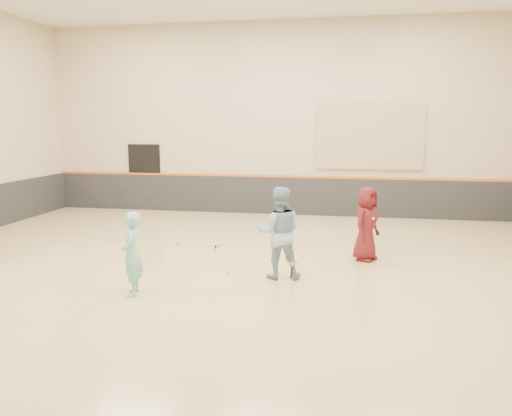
% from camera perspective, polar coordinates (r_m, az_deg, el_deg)
% --- Properties ---
extents(room, '(15.04, 12.04, 6.22)m').
position_cam_1_polar(room, '(10.14, -2.13, -2.20)').
color(room, tan).
rests_on(room, ground).
extents(wainscot_back, '(14.90, 0.04, 1.20)m').
position_cam_1_polar(wainscot_back, '(15.97, 2.51, 1.42)').
color(wainscot_back, '#232326').
rests_on(wainscot_back, floor).
extents(accent_stripe, '(14.90, 0.03, 0.06)m').
position_cam_1_polar(accent_stripe, '(15.88, 2.52, 3.63)').
color(accent_stripe, '#D85914').
rests_on(accent_stripe, wall_back).
extents(acoustic_panel, '(3.20, 0.08, 2.00)m').
position_cam_1_polar(acoustic_panel, '(15.65, 12.86, 8.00)').
color(acoustic_panel, tan).
rests_on(acoustic_panel, wall_back).
extents(doorway, '(1.10, 0.05, 2.20)m').
position_cam_1_polar(doorway, '(17.12, -12.59, 3.44)').
color(doorway, black).
rests_on(doorway, floor).
extents(girl, '(0.49, 0.61, 1.44)m').
position_cam_1_polar(girl, '(8.71, -14.02, -5.11)').
color(girl, '#71C5BC').
rests_on(girl, floor).
extents(instructor, '(0.95, 0.79, 1.74)m').
position_cam_1_polar(instructor, '(9.37, 2.66, -2.84)').
color(instructor, '#7EA0C3').
rests_on(instructor, floor).
extents(young_man, '(0.81, 0.92, 1.57)m').
position_cam_1_polar(young_man, '(10.85, 12.49, -1.78)').
color(young_man, '#5B151A').
rests_on(young_man, floor).
extents(held_racket, '(0.51, 0.51, 0.57)m').
position_cam_1_polar(held_racket, '(9.20, 4.30, -5.57)').
color(held_racket, gold).
rests_on(held_racket, instructor).
extents(spare_racket, '(0.74, 0.74, 0.11)m').
position_cam_1_polar(spare_racket, '(12.05, -4.60, -3.99)').
color(spare_racket, yellow).
rests_on(spare_racket, floor).
extents(ball_under_racket, '(0.07, 0.07, 0.07)m').
position_cam_1_polar(ball_under_racket, '(9.80, -3.29, -7.34)').
color(ball_under_racket, gold).
rests_on(ball_under_racket, floor).
extents(ball_in_hand, '(0.07, 0.07, 0.07)m').
position_cam_1_polar(ball_in_hand, '(10.61, 13.25, -1.17)').
color(ball_in_hand, '#C2D732').
rests_on(ball_in_hand, young_man).
extents(ball_beside_spare, '(0.07, 0.07, 0.07)m').
position_cam_1_polar(ball_beside_spare, '(12.14, -8.97, -4.09)').
color(ball_beside_spare, gold).
rests_on(ball_beside_spare, floor).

